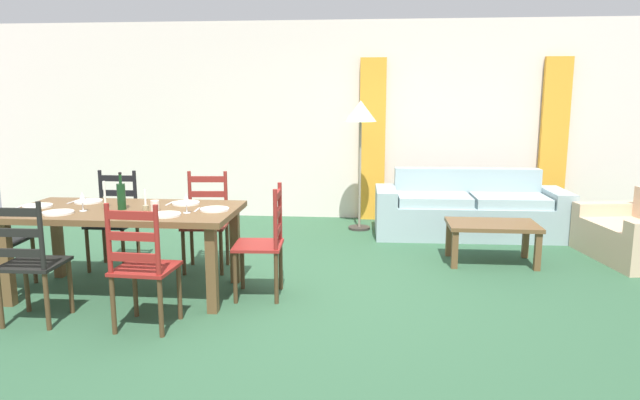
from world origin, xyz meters
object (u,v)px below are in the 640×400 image
object	(u,v)px
dining_chair_near_left	(29,262)
standing_lamp	(361,119)
coffee_table	(492,229)
coffee_cup_primary	(155,206)
dining_chair_near_right	(142,267)
dining_table	(126,219)
dining_chair_far_right	(206,221)
dining_chair_head_east	(264,242)
wine_glass_near_left	(82,198)
couch	(469,212)
wine_glass_near_right	(186,200)
wine_bottle	(121,196)
dining_chair_far_left	(114,220)

from	to	relation	value
dining_chair_near_left	standing_lamp	bearing A→B (deg)	54.68
coffee_table	coffee_cup_primary	bearing A→B (deg)	-156.66
dining_chair_near_right	dining_table	bearing A→B (deg)	120.68
dining_chair_near_left	dining_chair_far_right	bearing A→B (deg)	58.74
dining_chair_head_east	wine_glass_near_left	size ratio (longest dim) A/B	5.96
dining_table	coffee_table	world-z (taller)	dining_table
couch	coffee_table	distance (m)	1.22
wine_glass_near_left	wine_glass_near_right	world-z (taller)	same
dining_chair_head_east	wine_glass_near_right	xyz separation A→B (m)	(-0.61, -0.17, 0.38)
dining_chair_near_right	wine_bottle	world-z (taller)	wine_bottle
dining_chair_near_left	standing_lamp	xyz separation A→B (m)	(2.37, 3.35, 0.93)
dining_chair_head_east	wine_glass_near_right	size ratio (longest dim) A/B	5.96
couch	standing_lamp	xyz separation A→B (m)	(-1.35, 0.18, 1.12)
dining_chair_near_left	couch	bearing A→B (deg)	40.36
wine_bottle	wine_glass_near_left	bearing A→B (deg)	-160.29
dining_chair_head_east	coffee_table	xyz separation A→B (m)	(2.13, 1.20, -0.12)
dining_chair_near_left	wine_glass_near_right	bearing A→B (deg)	29.69
dining_chair_head_east	standing_lamp	world-z (taller)	standing_lamp
dining_chair_far_left	couch	size ratio (longest dim) A/B	0.42
wine_bottle	standing_lamp	bearing A→B (deg)	53.93
dining_chair_near_right	coffee_cup_primary	distance (m)	0.76
dining_table	dining_chair_near_right	bearing A→B (deg)	-59.32
coffee_cup_primary	dining_table	bearing A→B (deg)	166.03
dining_chair_near_right	couch	xyz separation A→B (m)	(2.84, 3.19, -0.19)
coffee_cup_primary	dining_chair_head_east	bearing A→B (deg)	6.88
wine_bottle	couch	world-z (taller)	wine_bottle
wine_glass_near_right	dining_chair_far_right	bearing A→B (deg)	97.24
dining_chair_near_left	dining_chair_head_east	world-z (taller)	same
wine_glass_near_right	coffee_cup_primary	size ratio (longest dim) A/B	1.79
standing_lamp	wine_bottle	bearing A→B (deg)	-126.07
dining_chair_far_right	wine_glass_near_right	xyz separation A→B (m)	(0.12, -0.91, 0.38)
dining_chair_near_left	dining_chair_head_east	bearing A→B (deg)	24.69
wine_glass_near_left	coffee_cup_primary	bearing A→B (deg)	6.14
dining_chair_head_east	couch	world-z (taller)	dining_chair_head_east
dining_table	dining_chair_near_right	distance (m)	0.89
dining_chair_near_right	coffee_table	distance (m)	3.49
dining_chair_near_left	wine_bottle	size ratio (longest dim) A/B	3.04
dining_chair_near_left	wine_glass_near_left	distance (m)	0.71
dining_chair_near_left	dining_chair_head_east	xyz separation A→B (m)	(1.63, 0.75, 0.00)
wine_glass_near_left	coffee_table	size ratio (longest dim) A/B	0.18
dining_chair_head_east	wine_glass_near_left	bearing A→B (deg)	-173.41
wine_glass_near_left	coffee_table	xyz separation A→B (m)	(3.62, 1.37, -0.51)
dining_chair_near_right	dining_chair_far_right	distance (m)	1.53
dining_chair_near_left	coffee_table	distance (m)	4.23
coffee_cup_primary	coffee_table	world-z (taller)	coffee_cup_primary
dining_chair_near_right	wine_glass_near_left	bearing A→B (deg)	140.60
coffee_cup_primary	coffee_table	size ratio (longest dim) A/B	0.10
wine_glass_near_left	wine_glass_near_right	xyz separation A→B (m)	(0.88, 0.01, 0.00)
dining_table	wine_glass_near_right	world-z (taller)	wine_glass_near_right
wine_glass_near_right	coffee_table	xyz separation A→B (m)	(2.73, 1.36, -0.51)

